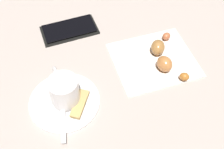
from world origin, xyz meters
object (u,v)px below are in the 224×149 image
object	(u,v)px
sugar_packet	(80,104)
napkin	(154,59)
cell_phone	(69,29)
saucer	(65,102)
espresso_cup	(63,88)
teaspoon	(63,100)
croissant	(163,55)

from	to	relation	value
sugar_packet	napkin	world-z (taller)	sugar_packet
cell_phone	napkin	bearing A→B (deg)	127.54
saucer	napkin	distance (m)	0.22
saucer	napkin	xyz separation A→B (m)	(-0.22, -0.02, -0.00)
espresso_cup	cell_phone	distance (m)	0.20
espresso_cup	teaspoon	world-z (taller)	espresso_cup
sugar_packet	croissant	xyz separation A→B (m)	(-0.21, -0.03, 0.01)
teaspoon	croissant	xyz separation A→B (m)	(-0.24, -0.00, 0.01)
sugar_packet	napkin	size ratio (longest dim) A/B	0.36
espresso_cup	napkin	world-z (taller)	espresso_cup
espresso_cup	croissant	xyz separation A→B (m)	(-0.23, 0.00, -0.02)
napkin	cell_phone	bearing A→B (deg)	-52.46
croissant	napkin	bearing A→B (deg)	-36.74
sugar_packet	croissant	size ratio (longest dim) A/B	0.46
saucer	napkin	size ratio (longest dim) A/B	0.80
sugar_packet	saucer	bearing A→B (deg)	89.43
espresso_cup	croissant	bearing A→B (deg)	179.00
saucer	cell_phone	size ratio (longest dim) A/B	1.00
teaspoon	napkin	distance (m)	0.22
saucer	espresso_cup	xyz separation A→B (m)	(-0.00, -0.01, 0.03)
espresso_cup	teaspoon	bearing A→B (deg)	41.70
espresso_cup	sugar_packet	distance (m)	0.04
espresso_cup	sugar_packet	xyz separation A→B (m)	(-0.02, 0.03, -0.03)
teaspoon	sugar_packet	size ratio (longest dim) A/B	2.12
teaspoon	sugar_packet	bearing A→B (deg)	137.43
napkin	espresso_cup	bearing A→B (deg)	1.88
teaspoon	cell_phone	world-z (taller)	teaspoon
saucer	teaspoon	size ratio (longest dim) A/B	1.04
teaspoon	cell_phone	size ratio (longest dim) A/B	0.96
croissant	saucer	bearing A→B (deg)	1.32
croissant	cell_phone	xyz separation A→B (m)	(0.15, -0.19, -0.01)
teaspoon	saucer	bearing A→B (deg)	134.49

